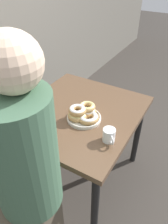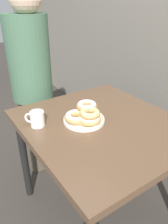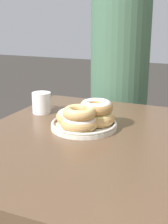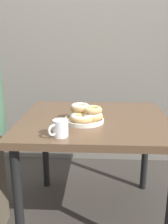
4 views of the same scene
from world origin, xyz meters
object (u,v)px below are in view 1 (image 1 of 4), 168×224
object	(u,v)px
donut_plate	(84,114)
person_figure	(28,184)
dining_table	(79,120)
coffee_mug	(109,135)

from	to	relation	value
donut_plate	person_figure	world-z (taller)	person_figure
dining_table	coffee_mug	distance (m)	0.38
donut_plate	person_figure	distance (m)	0.63
donut_plate	coffee_mug	size ratio (longest dim) A/B	2.67
dining_table	donut_plate	bearing A→B (deg)	-129.47
coffee_mug	person_figure	world-z (taller)	person_figure
coffee_mug	person_figure	xyz separation A→B (m)	(-0.51, 0.18, 0.01)
dining_table	coffee_mug	size ratio (longest dim) A/B	9.58
dining_table	donut_plate	xyz separation A→B (m)	(-0.06, -0.07, 0.13)
donut_plate	dining_table	bearing A→B (deg)	50.53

